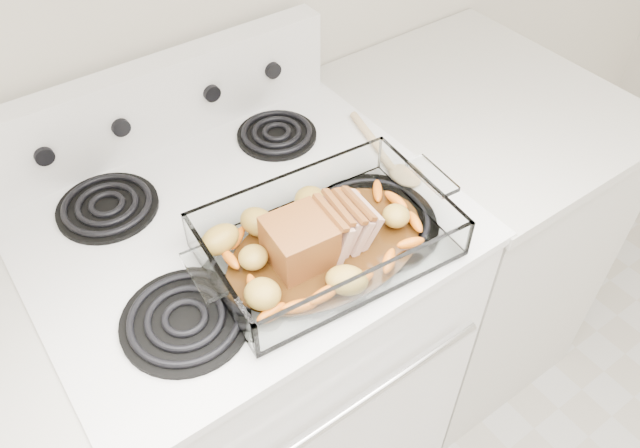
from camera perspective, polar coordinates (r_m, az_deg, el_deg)
electric_range at (r=1.53m, az=-5.90°, el=-11.36°), size 0.78×0.70×1.12m
counter_right at (r=1.81m, az=12.31°, el=-1.10°), size 0.58×0.68×0.93m
baking_dish at (r=1.08m, az=0.62°, el=-1.63°), size 0.41×0.27×0.08m
pork_roast at (r=1.05m, az=-0.58°, el=-1.25°), size 0.19×0.10×0.08m
roast_vegetables at (r=1.09m, az=-0.68°, el=-0.30°), size 0.36×0.20×0.04m
wooden_spoon at (r=1.28m, az=6.61°, el=5.85°), size 0.07×0.26×0.02m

